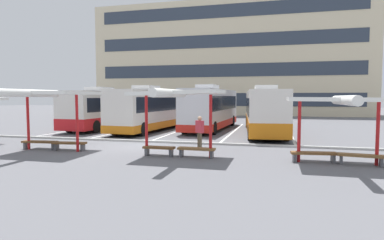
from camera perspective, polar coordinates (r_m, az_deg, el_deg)
name	(u,v)px	position (r m, az deg, el deg)	size (l,w,h in m)	color
ground_plane	(134,147)	(18.61, -10.11, -4.62)	(160.00, 160.00, 0.00)	slate
terminal_building	(229,61)	(55.38, 6.45, 10.23)	(42.92, 10.59, 20.34)	beige
coach_bus_0	(109,110)	(30.16, -14.27, 1.77)	(3.09, 11.29, 3.62)	silver
coach_bus_1	(154,109)	(27.90, -6.55, 1.87)	(3.31, 12.31, 3.68)	silver
coach_bus_2	(211,108)	(28.17, 3.41, 2.01)	(2.99, 11.42, 3.77)	silver
coach_bus_3	(264,112)	(25.73, 12.38, 1.41)	(3.73, 12.37, 3.61)	silver
lane_stripe_0	(90,127)	(31.40, -17.29, -1.23)	(0.16, 14.00, 0.01)	white
lane_stripe_1	(135,129)	(29.34, -9.96, -1.47)	(0.16, 14.00, 0.01)	white
lane_stripe_2	(182,130)	(27.83, -1.68, -1.70)	(0.16, 14.00, 0.01)	white
lane_stripe_3	(234,131)	(26.95, 7.35, -1.92)	(0.16, 14.00, 0.01)	white
lane_stripe_4	(290,132)	(26.78, 16.73, -2.10)	(0.16, 14.00, 0.01)	white
waiting_shelter_1	(48,94)	(18.15, -23.84, 4.12)	(3.94, 5.13, 3.13)	red
bench_1	(40,143)	(19.20, -24.95, -3.64)	(1.94, 0.61, 0.45)	brown
bench_2	(70,144)	(18.12, -20.53, -3.97)	(1.78, 0.65, 0.45)	brown
waiting_shelter_2	(176,95)	(14.91, -2.81, 4.45)	(4.11, 4.50, 3.12)	red
bench_3	(159,149)	(15.55, -5.78, -5.04)	(1.51, 0.44, 0.45)	brown
bench_4	(196,150)	(15.10, 0.77, -5.27)	(1.75, 0.46, 0.45)	brown
waiting_shelter_3	(340,101)	(14.53, 24.30, 3.06)	(4.02, 4.82, 2.83)	red
bench_5	(314,155)	(14.88, 20.43, -5.65)	(1.91, 0.64, 0.45)	brown
bench_6	(361,157)	(15.06, 27.33, -5.74)	(1.80, 0.66, 0.45)	brown
platform_kerb	(147,141)	(20.38, -7.83, -3.68)	(44.00, 0.24, 0.12)	#ADADA8
waiting_passenger_0	(200,130)	(17.55, 1.34, -1.72)	(0.52, 0.50, 1.75)	brown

